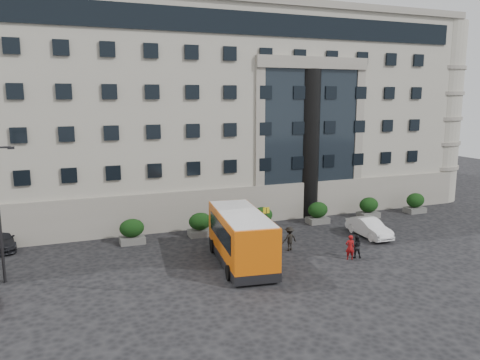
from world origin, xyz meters
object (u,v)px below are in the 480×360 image
Objects in this scene: pedestrian_c at (289,239)px; street_lamp at (0,209)px; bus_stop_sign at (266,218)px; hedge_c at (262,218)px; hedge_d at (318,213)px; pedestrian_b at (356,246)px; pedestrian_a at (350,247)px; hedge_e at (369,207)px; minibus at (241,236)px; hedge_a at (132,231)px; hedge_f at (415,203)px; white_taxi at (369,228)px; hedge_b at (200,224)px; parked_car_c at (0,239)px.

street_lamp is at bearing -9.56° from pedestrian_c.
bus_stop_sign reaches higher than pedestrian_c.
hedge_c is 1.00× the size of hedge_d.
pedestrian_c is (-3.46, 2.97, 0.07)m from pedestrian_b.
pedestrian_a is at bearing -74.07° from hedge_c.
hedge_e is 0.22× the size of minibus.
street_lamp is 21.49m from pedestrian_a.
hedge_e is (5.20, 0.00, 0.00)m from hedge_d.
hedge_a is at bearing 163.58° from bus_stop_sign.
hedge_f is 16.76m from bus_stop_sign.
hedge_d is 1.18× the size of pedestrian_b.
hedge_a is 1.00× the size of hedge_d.
hedge_a is 9.89m from street_lamp.
hedge_e is at bearing 0.00° from hedge_d.
white_taxi is (17.26, -4.86, -0.21)m from hedge_a.
bus_stop_sign is 1.48× the size of pedestrian_c.
bus_stop_sign is at bearing -107.82° from hedge_c.
pedestrian_c is (4.83, -5.59, -0.08)m from hedge_b.
hedge_b reaches higher than pedestrian_b.
minibus is 1.92× the size of white_taxi.
hedge_b is 1.08× the size of pedestrian_c.
pedestrian_b is (-2.11, -8.56, -0.15)m from hedge_d.
hedge_d is 0.23× the size of street_lamp.
pedestrian_b is (-7.31, -8.56, -0.15)m from hedge_e.
pedestrian_a is at bearing 125.31° from pedestrian_c.
pedestrian_a is (2.49, -8.73, -0.09)m from hedge_c.
pedestrian_a is (-13.11, -8.73, -0.09)m from hedge_f.
hedge_a is at bearing 180.00° from hedge_e.
pedestrian_c is at bearing 23.76° from minibus.
bus_stop_sign is 1.62× the size of pedestrian_b.
minibus reaches higher than bus_stop_sign.
hedge_e is 11.26m from pedestrian_b.
bus_stop_sign reaches higher than pedestrian_a.
bus_stop_sign is 2.97m from pedestrian_c.
hedge_f is at bearing 9.63° from bus_stop_sign.
pedestrian_a is at bearing -35.57° from parked_car_c.
pedestrian_a is (21.82, -10.99, 0.17)m from parked_car_c.
hedge_e is (10.40, 0.00, 0.00)m from hedge_c.
hedge_a is 9.07m from minibus.
parked_car_c is 24.43m from pedestrian_a.
hedge_d reaches higher than pedestrian_a.
pedestrian_c is at bearing -134.88° from hedge_d.
pedestrian_c is (4.11, 1.22, -0.99)m from minibus.
street_lamp is (-23.54, -4.80, 3.44)m from hedge_d.
parked_car_c is (-8.93, 2.26, -0.26)m from hedge_a.
hedge_a is 1.00× the size of hedge_c.
bus_stop_sign is at bearing -155.34° from hedge_d.
street_lamp is at bearing -179.25° from white_taxi.
hedge_f is (5.20, 0.00, 0.00)m from hedge_e.
pedestrian_c is (10.03, -5.59, -0.08)m from hedge_a.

